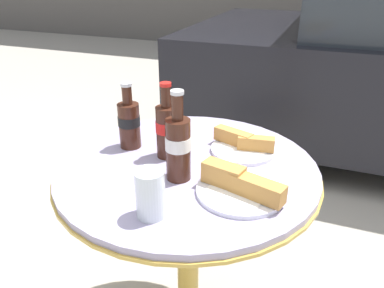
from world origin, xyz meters
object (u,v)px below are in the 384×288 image
object	(u,v)px
bistro_table	(188,206)
cola_bottle_right	(178,146)
cola_bottle_center	(129,122)
lunch_plate_near	(243,145)
drinking_glass	(150,196)
lunch_plate_far	(240,186)
cola_bottle_left	(167,129)

from	to	relation	value
bistro_table	cola_bottle_right	distance (m)	0.27
cola_bottle_center	lunch_plate_near	distance (m)	0.37
lunch_plate_near	cola_bottle_center	bearing A→B (deg)	-164.18
drinking_glass	lunch_plate_far	distance (m)	0.24
lunch_plate_far	lunch_plate_near	bearing A→B (deg)	102.32
cola_bottle_left	cola_bottle_right	size ratio (longest dim) A/B	0.92
cola_bottle_center	drinking_glass	xyz separation A→B (m)	(0.23, -0.31, -0.03)
lunch_plate_near	drinking_glass	bearing A→B (deg)	-106.42
bistro_table	cola_bottle_center	xyz separation A→B (m)	(-0.22, 0.05, 0.24)
cola_bottle_right	lunch_plate_near	xyz separation A→B (m)	(0.13, 0.23, -0.08)
bistro_table	lunch_plate_far	size ratio (longest dim) A/B	3.31
bistro_table	drinking_glass	bearing A→B (deg)	-87.40
lunch_plate_far	cola_bottle_right	bearing A→B (deg)	174.37
drinking_glass	lunch_plate_near	bearing A→B (deg)	73.58
cola_bottle_center	drinking_glass	bearing A→B (deg)	-53.42
cola_bottle_right	lunch_plate_far	bearing A→B (deg)	-5.63
bistro_table	lunch_plate_far	xyz separation A→B (m)	(0.19, -0.10, 0.17)
cola_bottle_left	drinking_glass	world-z (taller)	cola_bottle_left
cola_bottle_left	cola_bottle_right	world-z (taller)	cola_bottle_right
drinking_glass	lunch_plate_far	size ratio (longest dim) A/B	0.50
cola_bottle_right	cola_bottle_center	bearing A→B (deg)	150.22
lunch_plate_near	lunch_plate_far	distance (m)	0.25
lunch_plate_near	lunch_plate_far	size ratio (longest dim) A/B	0.88
bistro_table	lunch_plate_near	size ratio (longest dim) A/B	3.77
cola_bottle_center	lunch_plate_far	distance (m)	0.44
cola_bottle_left	lunch_plate_far	distance (m)	0.30
cola_bottle_center	drinking_glass	size ratio (longest dim) A/B	1.79
cola_bottle_left	lunch_plate_far	size ratio (longest dim) A/B	0.99
bistro_table	lunch_plate_near	xyz separation A→B (m)	(0.13, 0.15, 0.17)
cola_bottle_center	cola_bottle_left	bearing A→B (deg)	-7.38
bistro_table	cola_bottle_right	bearing A→B (deg)	-85.86
bistro_table	lunch_plate_far	world-z (taller)	lunch_plate_far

